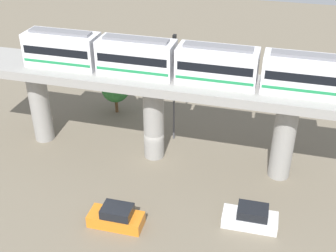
% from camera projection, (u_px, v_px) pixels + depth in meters
% --- Properties ---
extents(ground_plane, '(120.00, 120.00, 0.00)m').
position_uv_depth(ground_plane, '(154.00, 155.00, 41.97)').
color(ground_plane, '#706654').
extents(viaduct, '(5.20, 35.80, 8.34)m').
position_uv_depth(viaduct, '(153.00, 95.00, 38.66)').
color(viaduct, '#999691').
rests_on(viaduct, ground).
extents(train, '(2.64, 27.45, 3.24)m').
position_uv_depth(train, '(176.00, 61.00, 36.46)').
color(train, white).
rests_on(train, viaduct).
extents(parked_car_orange, '(1.88, 4.23, 1.76)m').
position_uv_depth(parked_car_orange, '(116.00, 217.00, 33.45)').
color(parked_car_orange, orange).
rests_on(parked_car_orange, ground).
extents(parked_car_white, '(1.91, 4.25, 1.76)m').
position_uv_depth(parked_car_white, '(251.00, 218.00, 33.42)').
color(parked_car_white, white).
rests_on(parked_car_white, ground).
extents(tree_near_viaduct, '(3.13, 3.13, 4.50)m').
position_uv_depth(tree_near_viaduct, '(115.00, 88.00, 47.91)').
color(tree_near_viaduct, brown).
rests_on(tree_near_viaduct, ground).
extents(signal_post, '(0.44, 0.28, 10.94)m').
position_uv_depth(signal_post, '(174.00, 85.00, 41.49)').
color(signal_post, '#4C4C51').
rests_on(signal_post, ground).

